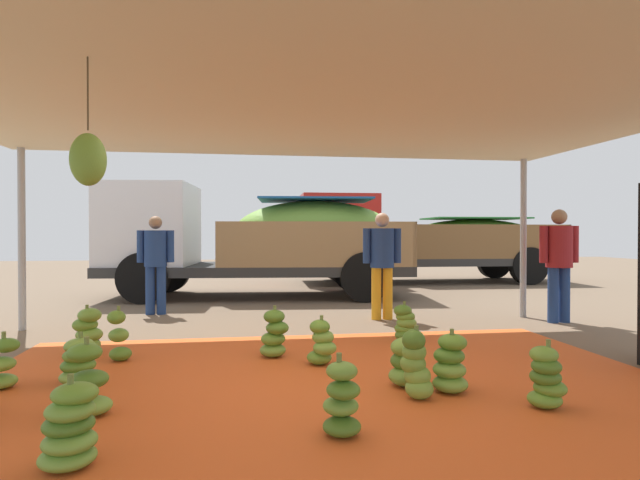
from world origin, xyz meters
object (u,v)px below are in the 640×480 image
object	(u,v)px
banana_bunch_0	(119,338)
banana_bunch_14	(87,331)
banana_bunch_10	(79,362)
worker_0	(559,257)
banana_bunch_4	(70,428)
banana_bunch_8	(89,383)
banana_bunch_2	(2,366)
cargo_truck_main	(254,238)
banana_bunch_9	(342,401)
banana_bunch_13	(546,379)
banana_bunch_1	(407,363)
banana_bunch_3	(405,324)
worker_2	(382,257)
banana_bunch_7	(274,335)
banana_bunch_6	(450,365)
banana_bunch_12	(322,344)
worker_1	(156,257)
banana_bunch_5	(416,366)
cargo_truck_far	(418,239)

from	to	relation	value
banana_bunch_0	banana_bunch_14	size ratio (longest dim) A/B	1.08
banana_bunch_10	worker_0	xyz separation A→B (m)	(6.26, 2.35, 0.81)
banana_bunch_4	banana_bunch_8	bearing A→B (deg)	99.07
banana_bunch_2	cargo_truck_main	distance (m)	6.89
banana_bunch_8	banana_bunch_9	distance (m)	1.91
banana_bunch_13	banana_bunch_14	world-z (taller)	banana_bunch_14
banana_bunch_1	banana_bunch_3	world-z (taller)	banana_bunch_3
banana_bunch_13	worker_2	bearing A→B (deg)	91.78
banana_bunch_14	banana_bunch_4	bearing A→B (deg)	-76.14
banana_bunch_4	worker_0	distance (m)	7.14
banana_bunch_13	cargo_truck_main	distance (m)	7.91
banana_bunch_7	banana_bunch_13	xyz separation A→B (m)	(1.99, -1.98, -0.02)
banana_bunch_0	worker_2	distance (m)	4.21
banana_bunch_6	banana_bunch_10	world-z (taller)	banana_bunch_6
banana_bunch_12	cargo_truck_main	distance (m)	6.12
banana_bunch_4	banana_bunch_9	size ratio (longest dim) A/B	0.97
banana_bunch_8	worker_2	bearing A→B (deg)	49.47
banana_bunch_2	cargo_truck_main	xyz separation A→B (m)	(2.33, 6.39, 1.06)
banana_bunch_12	worker_2	world-z (taller)	worker_2
banana_bunch_2	cargo_truck_main	world-z (taller)	cargo_truck_main
banana_bunch_7	worker_1	distance (m)	3.88
banana_bunch_10	banana_bunch_13	size ratio (longest dim) A/B	0.88
banana_bunch_0	worker_0	bearing A→B (deg)	14.02
worker_1	worker_2	world-z (taller)	worker_2
banana_bunch_14	banana_bunch_5	bearing A→B (deg)	-34.55
banana_bunch_3	worker_2	world-z (taller)	worker_2
banana_bunch_3	worker_2	bearing A→B (deg)	84.32
banana_bunch_1	banana_bunch_8	xyz separation A→B (m)	(-2.59, -0.37, 0.04)
banana_bunch_3	banana_bunch_13	distance (m)	2.59
banana_bunch_9	banana_bunch_3	bearing A→B (deg)	64.42
banana_bunch_1	cargo_truck_main	world-z (taller)	cargo_truck_main
banana_bunch_2	banana_bunch_7	distance (m)	2.55
banana_bunch_3	cargo_truck_far	world-z (taller)	cargo_truck_far
banana_bunch_2	banana_bunch_13	size ratio (longest dim) A/B	0.93
banana_bunch_8	banana_bunch_10	world-z (taller)	banana_bunch_8
banana_bunch_6	cargo_truck_far	bearing A→B (deg)	72.23
banana_bunch_1	banana_bunch_6	world-z (taller)	banana_bunch_6
banana_bunch_2	worker_2	xyz separation A→B (m)	(4.28, 3.10, 0.78)
banana_bunch_4	banana_bunch_7	bearing A→B (deg)	61.73
banana_bunch_1	banana_bunch_7	size ratio (longest dim) A/B	0.85
banana_bunch_2	cargo_truck_far	xyz separation A→B (m)	(6.95, 9.04, 0.99)
banana_bunch_8	banana_bunch_10	xyz separation A→B (m)	(-0.32, 0.86, -0.05)
banana_bunch_8	worker_0	xyz separation A→B (m)	(5.94, 3.21, 0.76)
cargo_truck_main	cargo_truck_far	world-z (taller)	same
banana_bunch_13	worker_1	size ratio (longest dim) A/B	0.32
banana_bunch_0	banana_bunch_2	size ratio (longest dim) A/B	1.18
banana_bunch_0	banana_bunch_6	xyz separation A→B (m)	(3.06, -1.56, -0.02)
banana_bunch_3	banana_bunch_7	size ratio (longest dim) A/B	0.89
banana_bunch_8	banana_bunch_9	size ratio (longest dim) A/B	1.06
banana_bunch_1	banana_bunch_4	distance (m)	2.75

